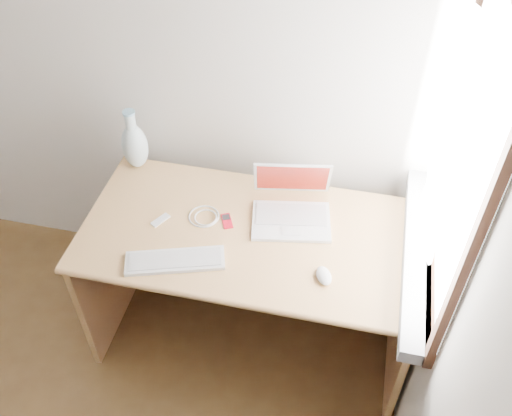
% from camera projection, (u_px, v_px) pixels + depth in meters
% --- Properties ---
extents(back_wall, '(3.50, 0.04, 2.60)m').
position_uv_depth(back_wall, '(37.00, 28.00, 2.41)').
color(back_wall, silver).
rests_on(back_wall, floor).
extents(window, '(0.11, 0.99, 1.10)m').
position_uv_depth(window, '(455.00, 154.00, 1.85)').
color(window, white).
rests_on(window, right_wall).
extents(desk, '(1.39, 0.70, 0.74)m').
position_uv_depth(desk, '(255.00, 251.00, 2.55)').
color(desk, tan).
rests_on(desk, floor).
extents(laptop, '(0.36, 0.32, 0.22)m').
position_uv_depth(laptop, '(293.00, 207.00, 2.38)').
color(laptop, white).
rests_on(laptop, desk).
extents(external_keyboard, '(0.40, 0.23, 0.02)m').
position_uv_depth(external_keyboard, '(175.00, 260.00, 2.22)').
color(external_keyboard, white).
rests_on(external_keyboard, desk).
extents(mouse, '(0.09, 0.11, 0.03)m').
position_uv_depth(mouse, '(324.00, 276.00, 2.16)').
color(mouse, white).
rests_on(mouse, desk).
extents(ipod, '(0.07, 0.09, 0.01)m').
position_uv_depth(ipod, '(227.00, 221.00, 2.38)').
color(ipod, '#AE0C1E').
rests_on(ipod, desk).
extents(cable_coil, '(0.16, 0.16, 0.01)m').
position_uv_depth(cable_coil, '(204.00, 216.00, 2.40)').
color(cable_coil, white).
rests_on(cable_coil, desk).
extents(remote, '(0.07, 0.09, 0.01)m').
position_uv_depth(remote, '(161.00, 220.00, 2.39)').
color(remote, white).
rests_on(remote, desk).
extents(vase, '(0.12, 0.12, 0.30)m').
position_uv_depth(vase, '(135.00, 145.00, 2.56)').
color(vase, silver).
rests_on(vase, desk).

